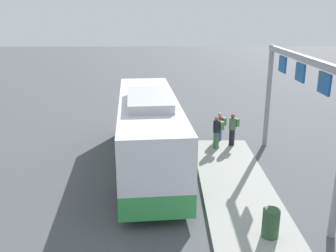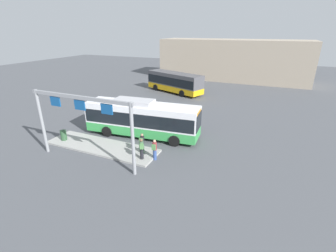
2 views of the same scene
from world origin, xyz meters
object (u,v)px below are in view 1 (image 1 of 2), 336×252
person_boarding (217,131)px  person_waiting_near (220,127)px  person_waiting_mid (233,129)px  bus_main (149,128)px  trash_bin (271,223)px

person_boarding → person_waiting_near: (1.25, -0.31, -0.16)m
person_waiting_mid → bus_main: bearing=-4.0°
person_boarding → trash_bin: person_boarding is taller
bus_main → person_boarding: size_ratio=6.45×
person_waiting_near → person_waiting_mid: bearing=112.3°
bus_main → person_waiting_mid: bearing=-67.0°
person_waiting_mid → trash_bin: size_ratio=1.86×
person_boarding → person_waiting_near: person_boarding is taller
person_boarding → person_waiting_near: 1.30m
bus_main → person_waiting_near: 4.84m
bus_main → person_boarding: bearing=-66.6°
person_waiting_near → person_boarding: bearing=64.9°
trash_bin → person_boarding: bearing=4.9°
trash_bin → bus_main: bearing=34.2°
person_waiting_near → person_waiting_mid: (-0.82, -0.54, 0.16)m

